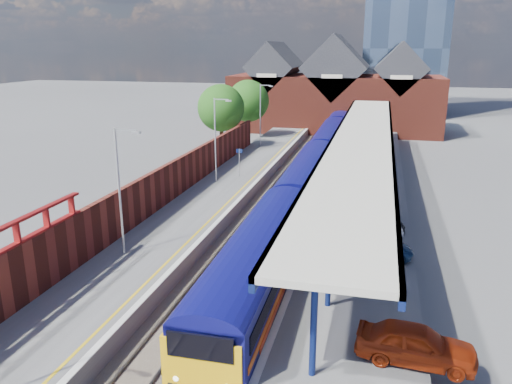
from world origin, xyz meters
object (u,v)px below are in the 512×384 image
train (321,156)px  parked_car_red (416,344)px  platform_sign (239,158)px  lamp_post_b (121,184)px  parked_car_blue (370,247)px  parked_car_dark (371,223)px  lamp_post_c (217,135)px  lamp_post_d (262,111)px  parked_car_silver (368,226)px

train → parked_car_red: bearing=-76.7°
platform_sign → train: bearing=38.9°
lamp_post_b → platform_sign: lamp_post_b is taller
train → parked_car_blue: bearing=-75.9°
train → parked_car_dark: size_ratio=15.97×
lamp_post_c → platform_sign: (1.36, 2.00, -2.30)m
lamp_post_b → lamp_post_d: 32.00m
parked_car_dark → parked_car_red: bearing=169.0°
lamp_post_b → parked_car_red: lamp_post_b is taller
platform_sign → parked_car_blue: 19.27m
lamp_post_b → parked_car_silver: 14.55m
train → lamp_post_d: bearing=131.9°
train → parked_car_red: 30.39m
train → parked_car_blue: (5.17, -20.53, -0.50)m
lamp_post_d → parked_car_dark: size_ratio=1.70×
platform_sign → parked_car_dark: size_ratio=0.61×
lamp_post_b → parked_car_silver: size_ratio=1.78×
train → parked_car_silver: train is taller
lamp_post_d → lamp_post_c: bearing=-90.0°
train → lamp_post_d: size_ratio=9.42×
parked_car_silver → parked_car_blue: parked_car_silver is taller
parked_car_red → platform_sign: bearing=33.8°
parked_car_silver → parked_car_red: bearing=174.9°
parked_car_silver → parked_car_dark: parked_car_silver is taller
parked_car_silver → lamp_post_c: bearing=37.6°
platform_sign → parked_car_red: (13.50, -24.34, -0.97)m
lamp_post_d → parked_car_dark: lamp_post_d is taller
lamp_post_d → parked_car_dark: 28.64m
lamp_post_c → lamp_post_d: size_ratio=1.00×
parked_car_blue → parked_car_dark: bearing=-9.3°
parked_car_red → lamp_post_d: bearing=26.0°
parked_car_blue → platform_sign: bearing=27.4°
platform_sign → lamp_post_b: bearing=-94.3°
train → lamp_post_d: (-7.86, 8.77, 2.87)m
parked_car_dark → platform_sign: bearing=26.5°
lamp_post_d → platform_sign: bearing=-84.4°
parked_car_red → parked_car_silver: bearing=14.2°
parked_car_blue → lamp_post_b: bearing=91.8°
lamp_post_b → parked_car_silver: lamp_post_b is taller
platform_sign → parked_car_silver: 16.60m
lamp_post_b → platform_sign: bearing=85.7°
train → lamp_post_d: lamp_post_d is taller
platform_sign → parked_car_red: platform_sign is taller
lamp_post_b → lamp_post_d: bearing=90.0°
lamp_post_d → platform_sign: lamp_post_d is taller
lamp_post_b → lamp_post_d: (0.00, 32.00, 0.00)m
lamp_post_c → lamp_post_d: (0.00, 16.00, 0.00)m
lamp_post_c → parked_car_blue: 18.92m
train → platform_sign: size_ratio=26.37×
train → parked_car_red: train is taller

